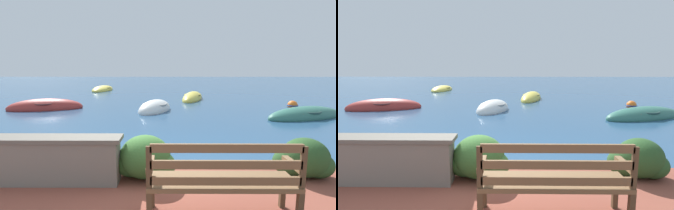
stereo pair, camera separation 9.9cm
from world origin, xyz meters
TOP-DOWN VIEW (x-y plane):
  - ground_plane at (0.00, 0.00)m, footprint 80.00×80.00m
  - park_bench at (1.11, -1.53)m, footprint 1.65×0.48m
  - stone_wall at (-1.22, -0.60)m, footprint 2.11×0.39m
  - hedge_clump_left at (0.15, -0.41)m, footprint 0.98×0.70m
  - hedge_clump_centre at (2.62, -0.35)m, footprint 0.89×0.64m
  - rowboat_nearest at (5.57, 5.31)m, footprint 3.45×2.09m
  - rowboat_mid at (-0.09, 6.76)m, footprint 1.81×2.45m
  - rowboat_far at (-4.95, 7.16)m, footprint 3.34×1.93m
  - rowboat_outer at (1.84, 10.56)m, footprint 1.78×3.38m
  - rowboat_distant at (-4.61, 15.82)m, footprint 1.52×3.27m
  - mooring_buoy at (6.27, 7.83)m, footprint 0.50×0.50m

SIDE VIEW (x-z plane):
  - ground_plane at x=0.00m, z-range 0.00..0.00m
  - rowboat_distant at x=-4.61m, z-range -0.27..0.39m
  - rowboat_nearest at x=5.57m, z-range -0.31..0.44m
  - rowboat_outer at x=1.84m, z-range -0.32..0.45m
  - rowboat_far at x=-4.95m, z-range -0.35..0.48m
  - rowboat_mid at x=-0.09m, z-range -0.34..0.49m
  - mooring_buoy at x=6.27m, z-range -0.15..0.31m
  - hedge_clump_centre at x=2.62m, z-range 0.18..0.79m
  - hedge_clump_left at x=0.15m, z-range 0.18..0.84m
  - stone_wall at x=-1.22m, z-range 0.22..0.92m
  - park_bench at x=1.11m, z-range 0.24..1.17m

